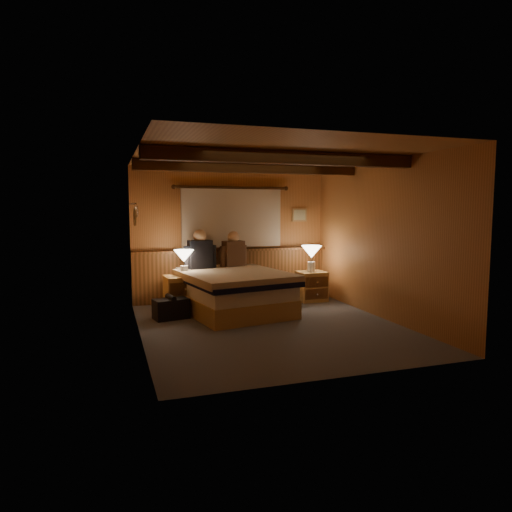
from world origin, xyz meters
name	(u,v)px	position (x,y,z in m)	size (l,w,h in m)	color
floor	(270,326)	(0.00, 0.00, 0.00)	(4.20, 4.20, 0.00)	#4F555E
ceiling	(270,156)	(0.00, 0.00, 2.40)	(4.20, 4.20, 0.00)	#B88245
wall_back	(231,234)	(0.00, 2.10, 1.20)	(3.60, 3.60, 0.00)	#B97942
wall_left	(138,246)	(-1.80, 0.00, 1.20)	(4.20, 4.20, 0.00)	#B97942
wall_right	(381,240)	(1.80, 0.00, 1.20)	(4.20, 4.20, 0.00)	#B97942
wall_front	(344,258)	(0.00, -2.10, 1.20)	(3.60, 3.60, 0.00)	#B97942
wainscot	(232,273)	(0.00, 2.04, 0.49)	(3.60, 0.23, 0.94)	brown
curtain_window	(232,217)	(0.00, 2.03, 1.52)	(2.18, 0.09, 1.11)	#412810
ceiling_beams	(267,163)	(0.00, 0.15, 2.31)	(3.60, 1.65, 0.16)	#412810
coat_rail	(136,209)	(-1.72, 1.58, 1.67)	(0.05, 0.55, 0.24)	silver
framed_print	(299,215)	(1.35, 2.08, 1.55)	(0.30, 0.04, 0.25)	#A18450
bed	(233,291)	(-0.28, 1.01, 0.35)	(1.80, 2.17, 0.67)	tan
nightstand_left	(182,293)	(-1.04, 1.35, 0.29)	(0.56, 0.51, 0.58)	tan
nightstand_right	(312,286)	(1.34, 1.46, 0.27)	(0.49, 0.44, 0.53)	tan
lamp_left	(184,258)	(-1.00, 1.37, 0.88)	(0.32, 0.32, 0.42)	white
lamp_right	(311,253)	(1.32, 1.44, 0.87)	(0.36, 0.36, 0.48)	white
person_left	(200,252)	(-0.69, 1.56, 0.94)	(0.56, 0.26, 0.69)	black
person_right	(233,252)	(-0.07, 1.70, 0.92)	(0.51, 0.29, 0.64)	#462C1C
duffel_bag	(171,308)	(-1.28, 0.88, 0.16)	(0.56, 0.40, 0.37)	black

